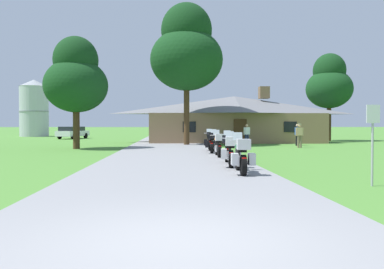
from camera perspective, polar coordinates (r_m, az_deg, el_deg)
ground_plane at (r=25.23m, az=-2.83°, el=-2.24°), size 500.00×500.00×0.00m
asphalt_driveway at (r=23.23m, az=-2.81°, el=-2.48°), size 6.40×80.00×0.06m
motorcycle_green_nearest_to_camera at (r=12.50m, az=7.24°, el=-3.20°), size 0.77×2.08×1.30m
motorcycle_black_second_in_row at (r=14.63m, az=5.67°, el=-2.52°), size 0.87×2.08×1.30m
motorcycle_black_third_in_row at (r=16.90m, az=5.15°, el=-1.95°), size 0.76×2.08×1.30m
motorcycle_orange_fourth_in_row at (r=19.14m, az=3.85°, el=-1.55°), size 0.66×2.08×1.30m
motorcycle_black_fifth_in_row at (r=21.68m, az=3.01°, el=-1.23°), size 0.94×2.07×1.30m
motorcycle_silver_farthest_in_row at (r=23.83m, az=2.61°, el=-0.99°), size 0.78×2.08×1.30m
stone_lodge at (r=36.13m, az=6.21°, el=2.33°), size 16.26×6.48×5.14m
bystander_white_shirt_near_lodge at (r=30.57m, az=8.02°, el=0.14°), size 0.53×0.33×1.67m
bystander_blue_shirt_beside_signpost at (r=31.20m, az=15.12°, el=0.13°), size 0.46×0.39×1.67m
bystander_tan_shirt_by_tree at (r=28.35m, az=15.46°, el=0.04°), size 0.55×0.25×1.69m
metal_signpost_roadside at (r=11.26m, az=24.91°, el=-0.05°), size 0.36×0.06×2.14m
tree_right_of_lodge at (r=41.56m, az=19.43°, el=7.03°), size 4.56×4.56×8.73m
tree_by_lodge_front at (r=31.05m, az=-0.80°, el=12.08°), size 5.67×5.67×11.08m
tree_left_near at (r=27.27m, az=-16.60°, el=7.89°), size 4.21×4.21×7.48m
metal_silo_distant at (r=58.12m, az=-22.09°, el=3.61°), size 3.93×3.93×7.83m
parked_white_suv_far_left at (r=47.01m, az=-17.05°, el=0.35°), size 2.98×4.92×1.40m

